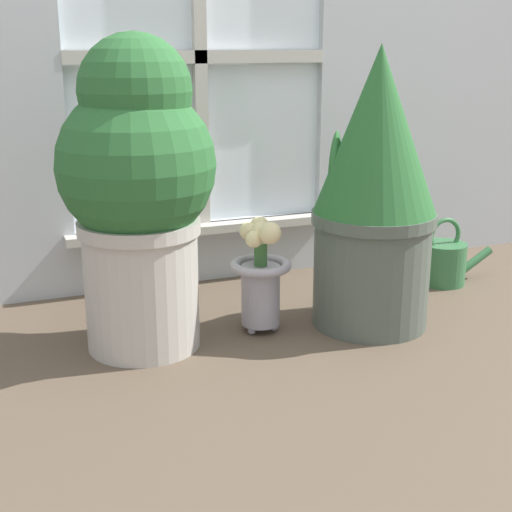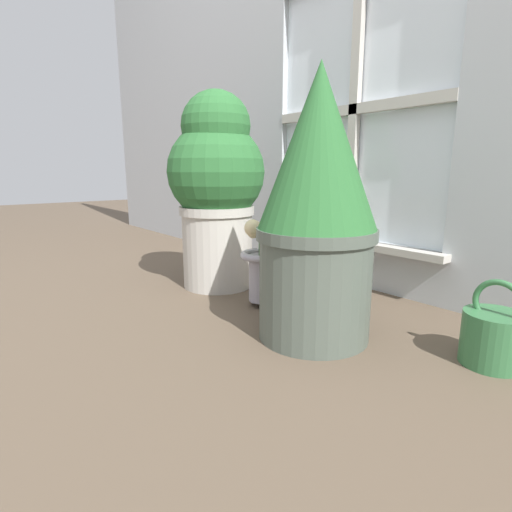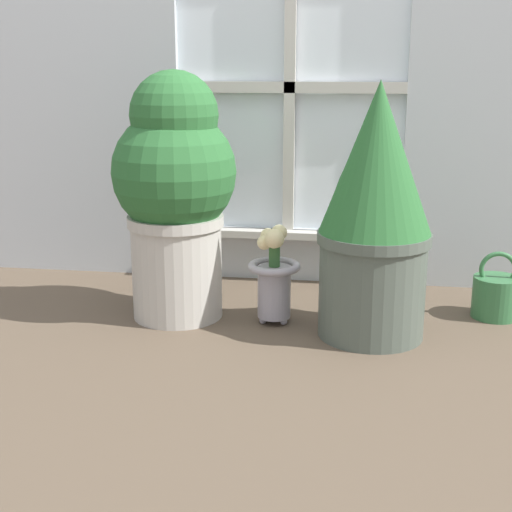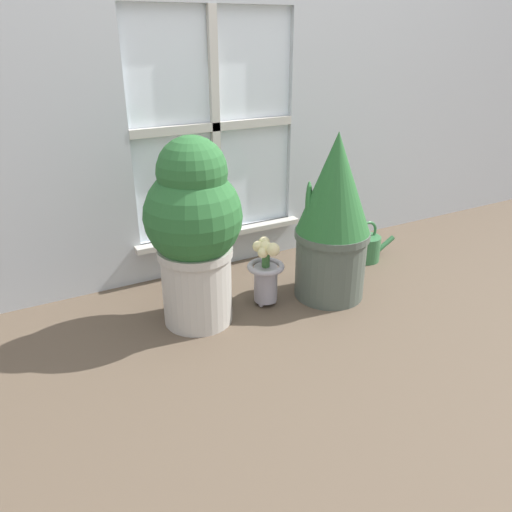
{
  "view_description": "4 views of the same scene",
  "coord_description": "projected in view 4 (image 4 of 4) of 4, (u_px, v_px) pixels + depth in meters",
  "views": [
    {
      "loc": [
        -0.61,
        -1.34,
        0.68
      ],
      "look_at": [
        0.0,
        0.2,
        0.19
      ],
      "focal_mm": 50.0,
      "sensor_mm": 36.0,
      "label": 1
    },
    {
      "loc": [
        0.96,
        -0.62,
        0.43
      ],
      "look_at": [
        -0.06,
        0.21,
        0.15
      ],
      "focal_mm": 28.0,
      "sensor_mm": 36.0,
      "label": 2
    },
    {
      "loc": [
        0.24,
        -1.74,
        0.72
      ],
      "look_at": [
        -0.05,
        0.19,
        0.2
      ],
      "focal_mm": 50.0,
      "sensor_mm": 36.0,
      "label": 3
    },
    {
      "loc": [
        -0.88,
        -1.37,
        1.03
      ],
      "look_at": [
        -0.04,
        0.19,
        0.22
      ],
      "focal_mm": 35.0,
      "sensor_mm": 36.0,
      "label": 4
    }
  ],
  "objects": [
    {
      "name": "ground_plane",
      "position": [
        288.0,
        325.0,
        1.9
      ],
      "size": [
        10.0,
        10.0,
        0.0
      ],
      "primitive_type": "plane",
      "color": "brown"
    },
    {
      "name": "potted_plant_right",
      "position": [
        333.0,
        218.0,
        1.99
      ],
      "size": [
        0.3,
        0.3,
        0.69
      ],
      "color": "#4C564C",
      "rests_on": "ground_plane"
    },
    {
      "name": "watering_can",
      "position": [
        367.0,
        247.0,
        2.42
      ],
      "size": [
        0.24,
        0.14,
        0.2
      ],
      "color": "#336B3D",
      "rests_on": "ground_plane"
    },
    {
      "name": "flower_vase",
      "position": [
        266.0,
        271.0,
        1.99
      ],
      "size": [
        0.15,
        0.15,
        0.29
      ],
      "color": "#99939E",
      "rests_on": "ground_plane"
    },
    {
      "name": "potted_plant_left",
      "position": [
        194.0,
        227.0,
        1.79
      ],
      "size": [
        0.35,
        0.35,
        0.71
      ],
      "color": "#B7B2A8",
      "rests_on": "ground_plane"
    }
  ]
}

